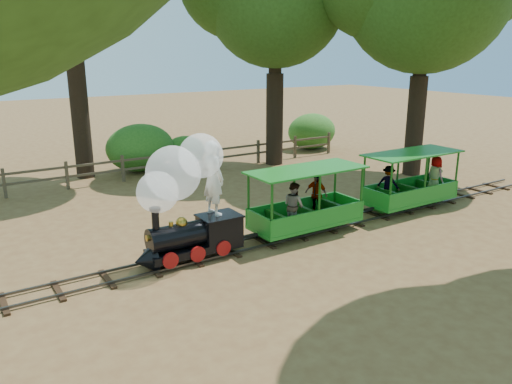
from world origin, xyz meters
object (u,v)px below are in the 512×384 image
carriage_rear (411,185)px  fence (148,163)px  locomotive (184,190)px  carriage_front (305,207)px

carriage_rear → fence: 9.66m
locomotive → carriage_front: size_ratio=0.93×
locomotive → carriage_rear: locomotive is taller
locomotive → carriage_rear: size_ratio=0.93×
locomotive → fence: 8.27m
fence → carriage_rear: bearing=-55.9°
locomotive → fence: locomotive is taller
carriage_front → fence: size_ratio=0.18×
carriage_rear → locomotive: bearing=179.4°
fence → locomotive: bearing=-104.9°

